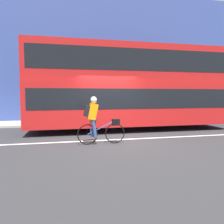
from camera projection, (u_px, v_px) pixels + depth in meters
ground_plane at (116, 141)px, 8.07m from camera, size 80.00×80.00×0.00m
road_center_line at (115, 140)px, 8.24m from camera, size 50.00×0.14×0.01m
sidewalk_curb at (95, 122)px, 13.34m from camera, size 60.00×2.33×0.11m
building_facade at (92, 56)px, 14.29m from camera, size 60.00×0.30×8.52m
bus at (130, 85)px, 10.58m from camera, size 9.57×2.51×3.97m
cyclist_on_bike at (96, 119)px, 7.45m from camera, size 1.66×0.32×1.64m
trash_bin at (185, 111)px, 14.50m from camera, size 0.47×0.47×0.99m
street_sign_post at (108, 100)px, 13.28m from camera, size 0.36×0.09×2.32m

